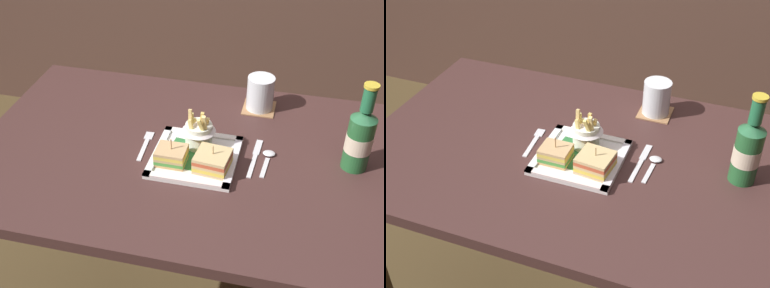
% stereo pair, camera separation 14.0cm
% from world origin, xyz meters
% --- Properties ---
extents(dining_table, '(1.22, 0.79, 0.78)m').
position_xyz_m(dining_table, '(0.00, 0.00, 0.65)').
color(dining_table, '#3F2623').
rests_on(dining_table, ground_plane).
extents(square_plate, '(0.23, 0.23, 0.02)m').
position_xyz_m(square_plate, '(0.02, -0.03, 0.78)').
color(square_plate, white).
rests_on(square_plate, dining_table).
extents(sandwich_half_left, '(0.08, 0.07, 0.07)m').
position_xyz_m(sandwich_half_left, '(-0.03, -0.07, 0.81)').
color(sandwich_half_left, tan).
rests_on(sandwich_half_left, square_plate).
extents(sandwich_half_right, '(0.10, 0.09, 0.07)m').
position_xyz_m(sandwich_half_right, '(0.08, -0.07, 0.81)').
color(sandwich_half_right, tan).
rests_on(sandwich_half_right, square_plate).
extents(fries_cup, '(0.09, 0.09, 0.12)m').
position_xyz_m(fries_cup, '(0.02, 0.02, 0.84)').
color(fries_cup, silver).
rests_on(fries_cup, square_plate).
extents(beer_bottle, '(0.07, 0.07, 0.25)m').
position_xyz_m(beer_bottle, '(0.45, 0.04, 0.87)').
color(beer_bottle, '#245F2F').
rests_on(beer_bottle, dining_table).
extents(drink_coaster, '(0.10, 0.10, 0.00)m').
position_xyz_m(drink_coaster, '(0.16, 0.28, 0.78)').
color(drink_coaster, '#A2734A').
rests_on(drink_coaster, dining_table).
extents(water_glass, '(0.08, 0.08, 0.11)m').
position_xyz_m(water_glass, '(0.16, 0.28, 0.83)').
color(water_glass, silver).
rests_on(water_glass, dining_table).
extents(fork, '(0.03, 0.14, 0.00)m').
position_xyz_m(fork, '(-0.13, 0.01, 0.78)').
color(fork, silver).
rests_on(fork, dining_table).
extents(knife, '(0.02, 0.18, 0.00)m').
position_xyz_m(knife, '(0.18, 0.02, 0.78)').
color(knife, silver).
rests_on(knife, dining_table).
extents(spoon, '(0.03, 0.12, 0.01)m').
position_xyz_m(spoon, '(0.22, 0.02, 0.78)').
color(spoon, silver).
rests_on(spoon, dining_table).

